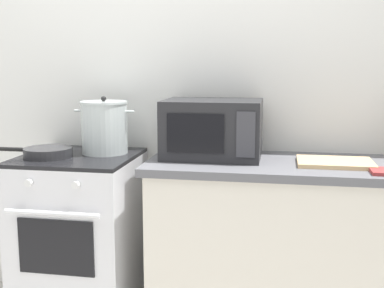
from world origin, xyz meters
name	(u,v)px	position (x,y,z in m)	size (l,w,h in m)	color
back_wall	(209,91)	(0.30, 0.97, 1.25)	(4.40, 0.10, 2.50)	silver
lower_cabinet_right	(314,255)	(0.90, 0.62, 0.44)	(1.64, 0.56, 0.88)	beige
countertop_right	(318,167)	(0.90, 0.62, 0.90)	(1.70, 0.60, 0.04)	#59595E
stove	(81,238)	(-0.35, 0.60, 0.46)	(0.60, 0.64, 0.92)	silver
stock_pot	(104,127)	(-0.23, 0.69, 1.06)	(0.34, 0.26, 0.31)	silver
frying_pan	(47,152)	(-0.49, 0.53, 0.95)	(0.45, 0.25, 0.05)	#28282B
microwave	(213,129)	(0.36, 0.68, 1.07)	(0.50, 0.37, 0.30)	#232326
cutting_board	(335,162)	(0.98, 0.60, 0.93)	(0.36, 0.26, 0.02)	tan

